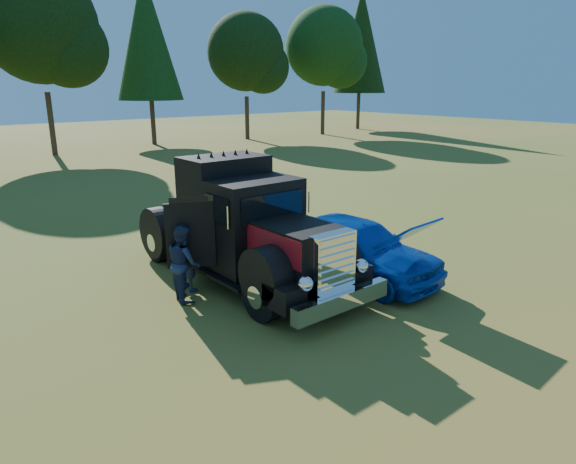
# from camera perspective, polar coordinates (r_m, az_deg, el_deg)

# --- Properties ---
(ground) EXTENTS (120.00, 120.00, 0.00)m
(ground) POSITION_cam_1_polar(r_m,az_deg,el_deg) (10.47, 0.53, -10.70)
(ground) COLOR #3A5B1B
(ground) RESTS_ON ground
(diamond_t_truck) EXTENTS (3.27, 7.16, 3.00)m
(diamond_t_truck) POSITION_cam_1_polar(r_m,az_deg,el_deg) (12.54, -4.78, 0.16)
(diamond_t_truck) COLOR black
(diamond_t_truck) RESTS_ON ground
(hotrod_coupe) EXTENTS (2.18, 4.70, 1.89)m
(hotrod_coupe) POSITION_cam_1_polar(r_m,az_deg,el_deg) (12.96, 7.50, -1.67)
(hotrod_coupe) COLOR #1107AB
(hotrod_coupe) RESTS_ON ground
(spectator_near) EXTENTS (0.52, 0.75, 2.00)m
(spectator_near) POSITION_cam_1_polar(r_m,az_deg,el_deg) (12.22, -11.08, -1.89)
(spectator_near) COLOR #1F2D48
(spectator_near) RESTS_ON ground
(spectator_far) EXTENTS (0.83, 0.97, 1.74)m
(spectator_far) POSITION_cam_1_polar(r_m,az_deg,el_deg) (11.72, -11.49, -3.37)
(spectator_far) COLOR #20224A
(spectator_far) RESTS_ON ground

